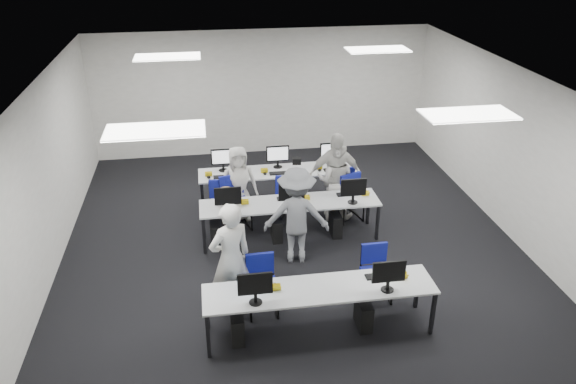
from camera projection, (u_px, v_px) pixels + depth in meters
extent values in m
plane|color=black|center=(292.00, 243.00, 10.12)|extent=(9.00, 9.00, 0.00)
plane|color=white|center=(292.00, 80.00, 8.79)|extent=(9.00, 9.00, 0.00)
cube|color=silver|center=(262.00, 93.00, 13.45)|extent=(8.00, 0.02, 3.00)
cube|color=silver|center=(366.00, 350.00, 5.47)|extent=(8.00, 0.02, 3.00)
cube|color=silver|center=(44.00, 183.00, 8.90)|extent=(0.02, 9.00, 3.00)
cube|color=silver|center=(513.00, 153.00, 10.01)|extent=(0.02, 9.00, 3.00)
cube|color=white|center=(155.00, 130.00, 6.75)|extent=(1.20, 0.60, 0.02)
cube|color=white|center=(468.00, 114.00, 7.30)|extent=(1.20, 0.60, 0.02)
cube|color=white|center=(167.00, 57.00, 10.30)|extent=(1.20, 0.60, 0.02)
cube|color=white|center=(378.00, 50.00, 10.85)|extent=(1.20, 0.60, 0.02)
cube|color=silver|center=(320.00, 289.00, 7.68)|extent=(3.20, 0.70, 0.03)
cube|color=black|center=(208.00, 336.00, 7.36)|extent=(0.05, 0.05, 0.70)
cube|color=black|center=(207.00, 308.00, 7.89)|extent=(0.05, 0.05, 0.70)
cube|color=black|center=(433.00, 313.00, 7.79)|extent=(0.05, 0.05, 0.70)
cube|color=black|center=(417.00, 288.00, 8.32)|extent=(0.05, 0.05, 0.70)
cube|color=silver|center=(290.00, 203.00, 9.98)|extent=(3.20, 0.70, 0.03)
cube|color=black|center=(204.00, 236.00, 9.66)|extent=(0.05, 0.05, 0.70)
cube|color=black|center=(203.00, 219.00, 10.19)|extent=(0.05, 0.05, 0.70)
cube|color=black|center=(378.00, 223.00, 10.09)|extent=(0.05, 0.05, 0.70)
cube|color=black|center=(368.00, 207.00, 10.62)|extent=(0.05, 0.05, 0.70)
cube|color=silver|center=(279.00, 171.00, 11.22)|extent=(3.20, 0.70, 0.03)
cube|color=black|center=(202.00, 200.00, 10.90)|extent=(0.05, 0.05, 0.70)
cube|color=black|center=(202.00, 187.00, 11.44)|extent=(0.05, 0.05, 0.70)
cube|color=black|center=(357.00, 189.00, 11.33)|extent=(0.05, 0.05, 0.70)
cube|color=black|center=(350.00, 177.00, 11.86)|extent=(0.05, 0.05, 0.70)
cube|color=#0B4D98|center=(255.00, 284.00, 7.25)|extent=(0.46, 0.04, 0.32)
cube|color=black|center=(253.00, 288.00, 7.66)|extent=(0.42, 0.14, 0.02)
ellipsoid|color=black|center=(275.00, 285.00, 7.70)|extent=(0.07, 0.10, 0.04)
cube|color=black|center=(237.00, 327.00, 7.74)|extent=(0.18, 0.40, 0.42)
cube|color=white|center=(389.00, 272.00, 7.50)|extent=(0.46, 0.04, 0.32)
cube|color=black|center=(380.00, 276.00, 7.91)|extent=(0.42, 0.14, 0.02)
ellipsoid|color=black|center=(401.00, 274.00, 7.95)|extent=(0.07, 0.10, 0.04)
cube|color=black|center=(364.00, 314.00, 7.99)|extent=(0.18, 0.40, 0.42)
cube|color=white|center=(228.00, 196.00, 9.53)|extent=(0.46, 0.04, 0.32)
cube|color=black|center=(228.00, 203.00, 9.94)|extent=(0.42, 0.14, 0.02)
ellipsoid|color=black|center=(244.00, 201.00, 9.98)|extent=(0.07, 0.10, 0.04)
cube|color=black|center=(215.00, 233.00, 10.02)|extent=(0.18, 0.40, 0.42)
cube|color=white|center=(292.00, 192.00, 9.68)|extent=(0.46, 0.04, 0.32)
cube|color=black|center=(289.00, 198.00, 10.09)|extent=(0.42, 0.14, 0.02)
ellipsoid|color=black|center=(305.00, 197.00, 10.13)|extent=(0.07, 0.10, 0.04)
cube|color=black|center=(276.00, 229.00, 10.17)|extent=(0.18, 0.40, 0.42)
cube|color=white|center=(353.00, 187.00, 9.83)|extent=(0.46, 0.04, 0.32)
cube|color=black|center=(348.00, 194.00, 10.25)|extent=(0.42, 0.14, 0.02)
ellipsoid|color=black|center=(364.00, 193.00, 10.28)|extent=(0.07, 0.10, 0.04)
cube|color=black|center=(335.00, 224.00, 10.32)|extent=(0.18, 0.40, 0.42)
cube|color=white|center=(223.00, 157.00, 11.09)|extent=(0.46, 0.04, 0.32)
cube|color=black|center=(224.00, 177.00, 10.93)|extent=(0.42, 0.14, 0.02)
ellipsoid|color=black|center=(209.00, 177.00, 10.89)|extent=(0.07, 0.10, 0.04)
cube|color=black|center=(238.00, 197.00, 11.33)|extent=(0.18, 0.40, 0.42)
cube|color=white|center=(278.00, 153.00, 11.24)|extent=(0.46, 0.04, 0.32)
cube|color=black|center=(280.00, 173.00, 11.09)|extent=(0.42, 0.14, 0.02)
ellipsoid|color=black|center=(265.00, 174.00, 11.04)|extent=(0.07, 0.10, 0.04)
cube|color=black|center=(291.00, 193.00, 11.48)|extent=(0.18, 0.40, 0.42)
cube|color=white|center=(331.00, 150.00, 11.39)|extent=(0.46, 0.04, 0.32)
cube|color=black|center=(334.00, 170.00, 11.24)|extent=(0.42, 0.14, 0.02)
ellipsoid|color=black|center=(320.00, 170.00, 11.19)|extent=(0.07, 0.10, 0.04)
cube|color=black|center=(344.00, 189.00, 11.63)|extent=(0.18, 0.40, 0.42)
cube|color=navy|center=(262.00, 286.00, 8.19)|extent=(0.45, 0.43, 0.06)
cube|color=navy|center=(260.00, 264.00, 8.25)|extent=(0.42, 0.06, 0.36)
cube|color=navy|center=(377.00, 274.00, 8.49)|extent=(0.43, 0.41, 0.06)
cube|color=navy|center=(374.00, 253.00, 8.55)|extent=(0.40, 0.05, 0.35)
cube|color=navy|center=(236.00, 203.00, 10.43)|extent=(0.58, 0.57, 0.07)
cube|color=navy|center=(231.00, 185.00, 10.49)|extent=(0.46, 0.17, 0.40)
cube|color=navy|center=(291.00, 201.00, 10.66)|extent=(0.53, 0.52, 0.06)
cube|color=navy|center=(293.00, 186.00, 10.72)|extent=(0.38, 0.19, 0.34)
cube|color=navy|center=(349.00, 195.00, 10.76)|extent=(0.57, 0.55, 0.06)
cube|color=navy|center=(344.00, 178.00, 10.81)|extent=(0.45, 0.16, 0.39)
cube|color=navy|center=(222.00, 197.00, 10.76)|extent=(0.49, 0.47, 0.06)
cube|color=navy|center=(220.00, 189.00, 10.46)|extent=(0.43, 0.10, 0.37)
cube|color=navy|center=(287.00, 193.00, 10.83)|extent=(0.53, 0.51, 0.06)
cube|color=navy|center=(287.00, 185.00, 10.51)|extent=(0.45, 0.12, 0.39)
cube|color=navy|center=(343.00, 192.00, 10.90)|extent=(0.60, 0.58, 0.06)
cube|color=navy|center=(350.00, 183.00, 10.62)|extent=(0.44, 0.21, 0.38)
ellipsoid|color=#9F7352|center=(226.00, 195.00, 9.87)|extent=(0.40, 0.26, 0.32)
imported|color=beige|center=(231.00, 259.00, 8.04)|extent=(0.76, 0.65, 1.78)
imported|color=beige|center=(335.00, 181.00, 10.74)|extent=(0.90, 0.81, 1.50)
imported|color=beige|center=(239.00, 184.00, 10.65)|extent=(0.77, 0.55, 1.48)
imported|color=beige|center=(335.00, 176.00, 10.65)|extent=(1.03, 0.46, 1.73)
imported|color=gray|center=(297.00, 216.00, 9.29)|extent=(1.18, 0.79, 1.70)
cube|color=black|center=(297.00, 161.00, 9.05)|extent=(0.17, 0.20, 0.10)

